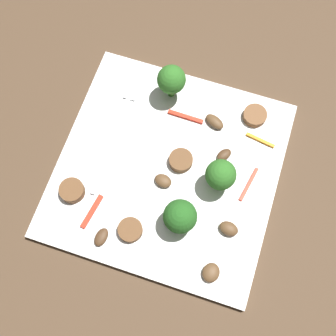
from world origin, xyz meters
The scene contains 20 objects.
ground_plane centered at (0.00, 0.00, 0.00)m, with size 1.40×1.40×0.00m, color #4C3826.
plate centered at (0.00, 0.00, 0.01)m, with size 0.29×0.29×0.01m, color white.
fork centered at (0.04, 0.08, 0.01)m, with size 0.18×0.02×0.00m.
broccoli_floret_0 centered at (0.11, 0.03, 0.05)m, with size 0.04×0.04×0.06m.
broccoli_floret_1 centered at (-0.06, -0.04, 0.04)m, with size 0.04×0.04×0.05m.
broccoli_floret_2 centered at (0.00, -0.07, 0.05)m, with size 0.04×0.04×0.06m.
sausage_slice_0 centered at (0.01, -0.01, 0.02)m, with size 0.03×0.03×0.01m, color brown.
sausage_slice_1 centered at (0.11, -0.09, 0.02)m, with size 0.03×0.03×0.01m, color brown.
sausage_slice_2 centered at (-0.09, 0.02, 0.02)m, with size 0.03×0.03×0.01m, color brown.
sausage_slice_3 centered at (-0.07, 0.11, 0.02)m, with size 0.03×0.03×0.01m, color brown.
mushroom_0 centered at (-0.11, -0.09, 0.02)m, with size 0.02×0.02×0.01m, color brown.
mushroom_1 centered at (0.04, -0.07, 0.01)m, with size 0.02×0.01×0.01m, color #4C331E.
mushroom_2 centered at (0.08, -0.04, 0.02)m, with size 0.03×0.02×0.01m, color brown.
mushroom_3 centered at (-0.02, 0.00, 0.02)m, with size 0.02×0.02×0.01m, color brown.
mushroom_4 centered at (-0.06, -0.10, 0.02)m, with size 0.02×0.02×0.01m, color brown.
mushroom_5 centered at (-0.11, 0.05, 0.01)m, with size 0.02×0.02×0.01m, color #4C331E.
pepper_strip_0 centered at (0.08, 0.00, 0.01)m, with size 0.05×0.01×0.00m, color red.
pepper_strip_1 centered at (0.01, -0.11, 0.01)m, with size 0.05×0.00×0.00m, color red.
pepper_strip_2 centered at (0.08, -0.11, 0.01)m, with size 0.04×0.00×0.00m, color orange.
pepper_strip_3 centered at (-0.09, 0.07, 0.01)m, with size 0.05×0.01×0.00m, color red.
Camera 1 is at (-0.18, -0.06, 0.56)m, focal length 46.61 mm.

